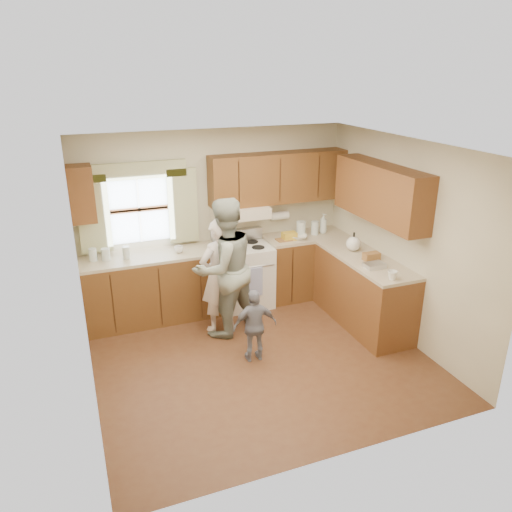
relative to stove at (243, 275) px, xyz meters
name	(u,v)px	position (x,y,z in m)	size (l,w,h in m)	color
room	(261,261)	(-0.30, -1.44, 0.78)	(3.80, 3.80, 3.80)	#502B19
kitchen_fixtures	(273,256)	(0.31, -0.36, 0.37)	(3.80, 2.25, 2.15)	#46280F
stove	(243,275)	(0.00, 0.00, 0.00)	(0.76, 0.67, 1.07)	silver
woman_left	(219,276)	(-0.54, -0.59, 0.30)	(0.56, 0.37, 1.53)	silver
woman_right	(224,268)	(-0.49, -0.68, 0.43)	(0.88, 0.68, 1.80)	#283E32
child	(255,326)	(-0.37, -1.44, -0.02)	(0.53, 0.22, 0.90)	gray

